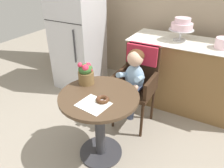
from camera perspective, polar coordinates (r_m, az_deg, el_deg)
ground_plane at (r=2.33m, az=-3.00°, el=-17.99°), size 8.00×8.00×0.00m
cafe_table at (r=1.99m, az=-3.39°, el=-8.11°), size 0.72×0.72×0.72m
wicker_chair at (r=2.42m, az=7.21°, el=2.88°), size 0.42×0.45×0.95m
seated_child at (r=2.27m, az=5.76°, el=2.18°), size 0.27×0.32×0.73m
paper_napkin at (r=1.74m, az=-5.05°, el=-5.53°), size 0.27×0.24×0.00m
donut_front at (r=1.77m, az=-2.59°, el=-4.16°), size 0.11×0.11×0.04m
flower_vase at (r=2.00m, az=-7.09°, el=2.95°), size 0.15×0.15×0.23m
display_counter at (r=2.92m, az=19.90°, el=2.13°), size 1.56×0.62×0.90m
tiered_cake_stand at (r=2.73m, az=18.37°, el=14.75°), size 0.30×0.30×0.27m
round_layer_cake at (r=2.68m, az=28.14°, el=9.69°), size 0.20×0.20×0.14m
refrigerator at (r=3.20m, az=-9.33°, el=13.58°), size 0.64×0.63×1.70m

